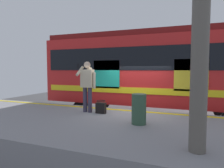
{
  "coord_description": "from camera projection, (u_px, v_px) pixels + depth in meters",
  "views": [
    {
      "loc": [
        -2.03,
        6.9,
        2.37
      ],
      "look_at": [
        0.59,
        0.3,
        1.87
      ],
      "focal_mm": 32.68,
      "sensor_mm": 36.0,
      "label": 1
    }
  ],
  "objects": [
    {
      "name": "track_rail_near",
      "position": [
        140.0,
        124.0,
        8.59
      ],
      "size": [
        20.58,
        0.08,
        0.16
      ],
      "primitive_type": "cube",
      "color": "slate",
      "rests_on": "ground"
    },
    {
      "name": "ground_plane",
      "position": [
        130.0,
        136.0,
        7.31
      ],
      "size": [
        24.3,
        24.3,
        0.0
      ],
      "primitive_type": "plane",
      "color": "#3D3D3F"
    },
    {
      "name": "trash_bin",
      "position": [
        139.0,
        109.0,
        5.23
      ],
      "size": [
        0.38,
        0.38,
        0.78
      ],
      "primitive_type": "cylinder",
      "color": "#2D4C38",
      "rests_on": "platform"
    },
    {
      "name": "safety_line",
      "position": [
        128.0,
        111.0,
        6.97
      ],
      "size": [
        15.51,
        0.16,
        0.01
      ],
      "primitive_type": "cube",
      "color": "yellow",
      "rests_on": "platform"
    },
    {
      "name": "passenger",
      "position": [
        88.0,
        82.0,
        6.69
      ],
      "size": [
        0.57,
        0.55,
        1.67
      ],
      "color": "#383347",
      "rests_on": "platform"
    },
    {
      "name": "track_rail_far",
      "position": [
        147.0,
        117.0,
        9.92
      ],
      "size": [
        20.58,
        0.08,
        0.16
      ],
      "primitive_type": "cube",
      "color": "slate",
      "rests_on": "ground"
    },
    {
      "name": "station_column",
      "position": [
        200.0,
        35.0,
        3.36
      ],
      "size": [
        0.28,
        0.28,
        3.96
      ],
      "primitive_type": "cylinder",
      "color": "#59544C",
      "rests_on": "platform"
    },
    {
      "name": "platform",
      "position": [
        109.0,
        140.0,
        5.44
      ],
      "size": [
        15.83,
        3.97,
        0.97
      ],
      "primitive_type": "cube",
      "color": "gray",
      "rests_on": "ground"
    },
    {
      "name": "train_carriage",
      "position": [
        153.0,
        69.0,
        8.95
      ],
      "size": [
        9.09,
        2.9,
        3.76
      ],
      "color": "red",
      "rests_on": "ground"
    },
    {
      "name": "handbag",
      "position": [
        101.0,
        107.0,
        6.53
      ],
      "size": [
        0.32,
        0.29,
        0.41
      ],
      "color": "black",
      "rests_on": "platform"
    }
  ]
}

